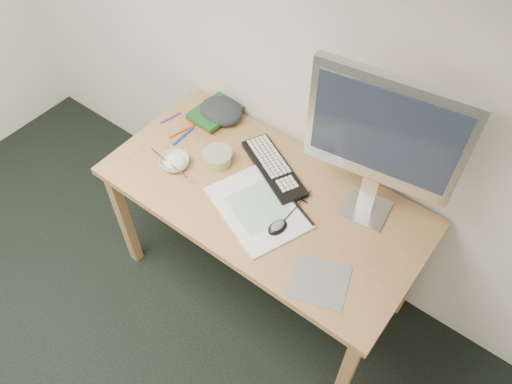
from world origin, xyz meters
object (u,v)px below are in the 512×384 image
Objects in this scene: monitor at (384,136)px; rice_bowl at (175,163)px; desk at (263,206)px; sketchpad at (258,208)px; keyboard at (274,168)px.

rice_bowl is at bearing -167.34° from monitor.
monitor is (0.38, 0.19, 0.50)m from desk.
monitor reaches higher than desk.
sketchpad is 0.62× the size of monitor.
monitor reaches higher than rice_bowl.
sketchpad is at bearing -44.13° from keyboard.
sketchpad is 0.61m from monitor.
sketchpad is at bearing -68.92° from desk.
keyboard is (-0.04, 0.14, 0.09)m from desk.
sketchpad is 0.44m from rice_bowl.
sketchpad is at bearing -150.87° from monitor.
monitor is at bearing 20.71° from rice_bowl.
rice_bowl is at bearing -119.39° from keyboard.
sketchpad is (0.03, -0.08, 0.09)m from desk.
keyboard is (-0.07, 0.21, 0.01)m from sketchpad.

